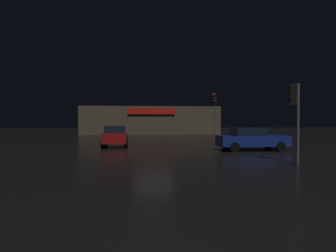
{
  "coord_description": "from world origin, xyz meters",
  "views": [
    {
      "loc": [
        -1.05,
        -18.64,
        1.95
      ],
      "look_at": [
        1.45,
        4.5,
        1.53
      ],
      "focal_mm": 30.2,
      "sensor_mm": 36.0,
      "label": 1
    }
  ],
  "objects": [
    {
      "name": "car_near",
      "position": [
        -2.75,
        3.27,
        0.81
      ],
      "size": [
        1.96,
        4.38,
        1.55
      ],
      "color": "#A51414",
      "rests_on": "ground"
    },
    {
      "name": "store_building",
      "position": [
        0.86,
        24.73,
        2.01
      ],
      "size": [
        19.86,
        8.35,
        4.01
      ],
      "color": "brown",
      "rests_on": "ground"
    },
    {
      "name": "ground_plane",
      "position": [
        0.0,
        0.0,
        0.0
      ],
      "size": [
        120.0,
        120.0,
        0.0
      ],
      "primitive_type": "plane",
      "color": "black"
    },
    {
      "name": "traffic_signal_main",
      "position": [
        6.02,
        -6.59,
        2.67
      ],
      "size": [
        0.42,
        0.42,
        3.62
      ],
      "color": "#595B60",
      "rests_on": "ground"
    },
    {
      "name": "car_far",
      "position": [
        6.4,
        -0.8,
        0.77
      ],
      "size": [
        4.61,
        1.96,
        1.52
      ],
      "color": "navy",
      "rests_on": "ground"
    },
    {
      "name": "traffic_signal_opposite",
      "position": [
        5.71,
        5.72,
        3.11
      ],
      "size": [
        0.42,
        0.42,
        4.42
      ],
      "color": "#595B60",
      "rests_on": "ground"
    }
  ]
}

